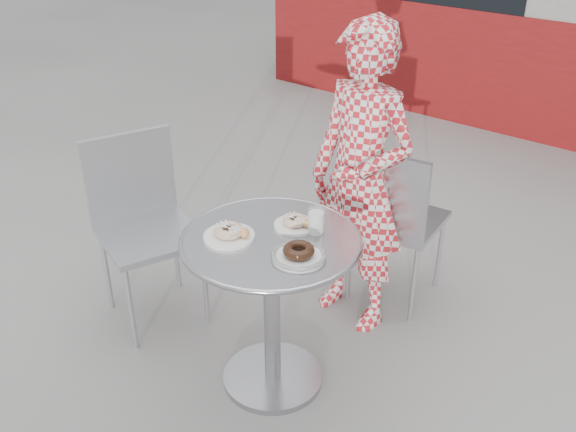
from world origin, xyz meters
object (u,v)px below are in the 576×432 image
Objects in this scene: chair_left at (153,267)px; plate_far at (296,223)px; chair_far at (395,250)px; bistro_table at (271,276)px; plate_checker at (299,254)px; plate_near at (230,233)px; milk_cup at (316,221)px; seated_person at (360,181)px.

plate_far is (0.80, 0.14, 0.48)m from chair_left.
bistro_table is at bearing 79.04° from chair_far.
chair_far is 0.95× the size of chair_left.
chair_left is at bearing 40.42° from chair_far.
plate_checker is (0.16, -0.18, -0.00)m from plate_far.
chair_far reaches higher than plate_far.
chair_far is at bearing 97.01° from plate_checker.
plate_near is at bearing -169.31° from plate_checker.
plate_checker is at bearing -48.36° from plate_far.
chair_far is at bearing 86.30° from bistro_table.
chair_left is at bearing -170.04° from milk_cup.
chair_far is at bearing 86.95° from plate_far.
bistro_table is at bearing -83.84° from seated_person.
chair_far is (0.06, 0.92, -0.29)m from bistro_table.
milk_cup reaches higher than plate_checker.
chair_left is at bearing -134.30° from seated_person.
plate_far is (-0.04, -0.79, 0.49)m from chair_far.
plate_near is (-0.13, -0.10, 0.20)m from bistro_table.
plate_checker is at bearing 10.69° from plate_near.
milk_cup reaches higher than bistro_table.
seated_person is at bearing 68.65° from chair_far.
chair_far is at bearing -22.63° from chair_left.
seated_person is 7.19× the size of plate_checker.
seated_person is at bearing 92.88° from plate_far.
plate_checker is (0.97, -0.04, 0.48)m from chair_left.
bistro_table is at bearing -126.55° from milk_cup.
bistro_table is 4.29× the size of plate_far.
seated_person is at bearing 80.97° from plate_near.
chair_left is 1.05m from milk_cup.
chair_left is 0.62× the size of seated_person.
plate_far is 1.59× the size of milk_cup.
seated_person is 0.76m from plate_near.
plate_checker is 1.91× the size of milk_cup.
chair_far is at bearing 93.84° from milk_cup.
plate_near is (-0.12, -0.75, 0.01)m from seated_person.
chair_left is 8.51× the size of milk_cup.
plate_near is (-0.15, -0.24, 0.00)m from plate_far.
plate_near and plate_checker have the same top height.
chair_left reaches higher than plate_far.
plate_far is 0.85× the size of plate_near.
bistro_table is 0.24m from plate_far.
plate_checker is (0.19, -0.70, 0.01)m from seated_person.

